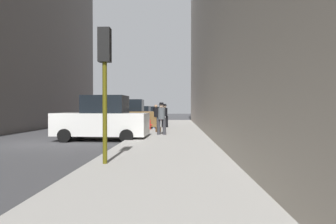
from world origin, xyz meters
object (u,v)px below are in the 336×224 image
(parked_white_van, at_px, (103,120))
(duffel_bag, at_px, (158,129))
(parked_red_hatchback, at_px, (146,114))
(parked_silver_sedan, at_px, (152,113))
(fire_hydrant, at_px, (149,124))
(traffic_light, at_px, (105,66))
(pedestrian_with_beanie, at_px, (161,117))
(pedestrian_with_fedora, at_px, (165,114))
(parked_blue_sedan, at_px, (138,116))
(parked_bronze_suv, at_px, (127,116))
(pedestrian_in_jeans, at_px, (156,115))

(parked_white_van, bearing_deg, duffel_bag, 50.90)
(parked_red_hatchback, height_order, parked_silver_sedan, same)
(fire_hydrant, distance_m, traffic_light, 11.29)
(parked_white_van, bearing_deg, parked_silver_sedan, 90.00)
(parked_red_hatchback, bearing_deg, parked_silver_sedan, 90.00)
(pedestrian_with_beanie, bearing_deg, pedestrian_with_fedora, 90.97)
(pedestrian_with_fedora, bearing_deg, parked_silver_sedan, 98.85)
(parked_red_hatchback, xyz_separation_m, pedestrian_with_fedora, (2.79, -11.25, 0.29))
(parked_blue_sedan, height_order, parked_silver_sedan, same)
(parked_blue_sedan, height_order, parked_red_hatchback, same)
(pedestrian_with_beanie, distance_m, pedestrian_with_fedora, 5.46)
(traffic_light, bearing_deg, parked_white_van, 106.82)
(parked_bronze_suv, xyz_separation_m, fire_hydrant, (1.80, -1.38, -0.54))
(parked_blue_sedan, xyz_separation_m, duffel_bag, (2.57, -8.60, -0.56))
(pedestrian_with_beanie, height_order, duffel_bag, pedestrian_with_beanie)
(pedestrian_in_jeans, distance_m, pedestrian_with_fedora, 1.39)
(parked_silver_sedan, xyz_separation_m, pedestrian_with_beanie, (2.89, -23.40, 0.29))
(parked_bronze_suv, height_order, pedestrian_in_jeans, parked_bronze_suv)
(pedestrian_in_jeans, bearing_deg, pedestrian_with_fedora, 65.60)
(parked_silver_sedan, distance_m, pedestrian_in_jeans, 19.34)
(pedestrian_with_beanie, xyz_separation_m, pedestrian_with_fedora, (-0.09, 5.46, 0.00))
(parked_silver_sedan, bearing_deg, parked_red_hatchback, -90.00)
(parked_blue_sedan, xyz_separation_m, traffic_light, (1.85, -17.90, 1.91))
(pedestrian_with_beanie, bearing_deg, pedestrian_in_jeans, 99.02)
(fire_hydrant, height_order, pedestrian_with_fedora, pedestrian_with_fedora)
(parked_blue_sedan, height_order, pedestrian_in_jeans, pedestrian_in_jeans)
(pedestrian_in_jeans, bearing_deg, parked_white_van, -111.66)
(pedestrian_with_beanie, bearing_deg, parked_blue_sedan, 105.54)
(duffel_bag, bearing_deg, parked_blue_sedan, 106.65)
(parked_white_van, distance_m, duffel_bag, 4.15)
(fire_hydrant, xyz_separation_m, pedestrian_in_jeans, (0.42, 0.66, 0.61))
(parked_bronze_suv, xyz_separation_m, duffel_bag, (2.57, -3.15, -0.74))
(pedestrian_with_fedora, bearing_deg, parked_blue_sedan, 119.59)
(parked_blue_sedan, distance_m, parked_red_hatchback, 6.33)
(parked_white_van, xyz_separation_m, pedestrian_in_jeans, (2.22, 5.59, 0.07))
(parked_red_hatchback, bearing_deg, pedestrian_in_jeans, -79.94)
(parked_bronze_suv, height_order, parked_blue_sedan, parked_bronze_suv)
(parked_blue_sedan, relative_size, parked_silver_sedan, 1.00)
(parked_white_van, relative_size, parked_bronze_suv, 1.01)
(parked_white_van, distance_m, fire_hydrant, 5.28)
(traffic_light, height_order, pedestrian_with_beanie, traffic_light)
(pedestrian_with_fedora, bearing_deg, parked_red_hatchback, 103.95)
(parked_blue_sedan, relative_size, pedestrian_with_beanie, 2.39)
(parked_blue_sedan, bearing_deg, parked_silver_sedan, 90.00)
(parked_white_van, xyz_separation_m, pedestrian_with_fedora, (2.79, 6.85, 0.10))
(parked_silver_sedan, relative_size, traffic_light, 1.18)
(parked_silver_sedan, xyz_separation_m, fire_hydrant, (1.80, -19.86, -0.35))
(parked_blue_sedan, bearing_deg, parked_white_van, -90.00)
(duffel_bag, bearing_deg, parked_bronze_suv, 129.26)
(pedestrian_in_jeans, height_order, duffel_bag, pedestrian_in_jeans)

